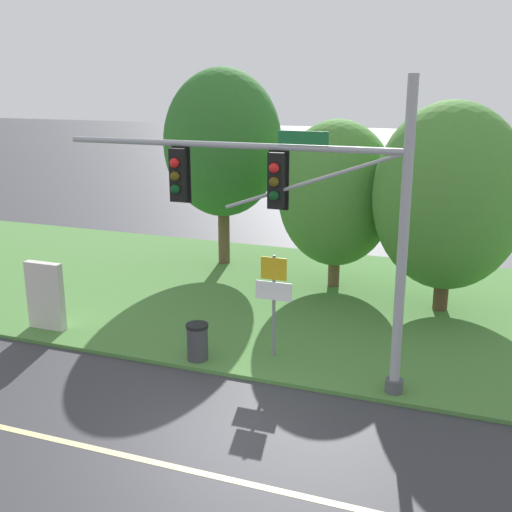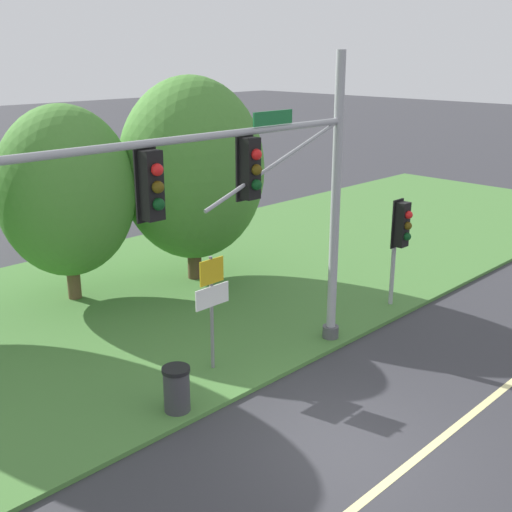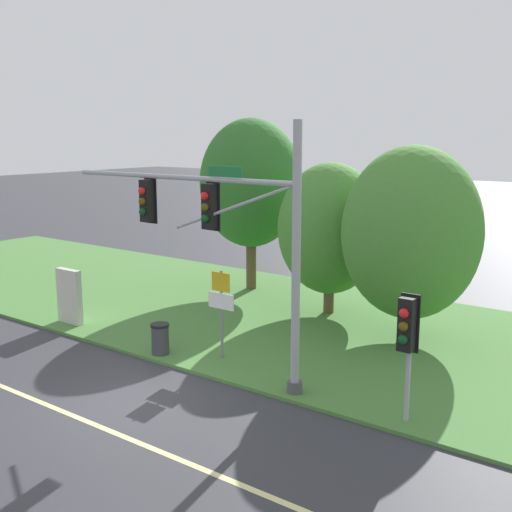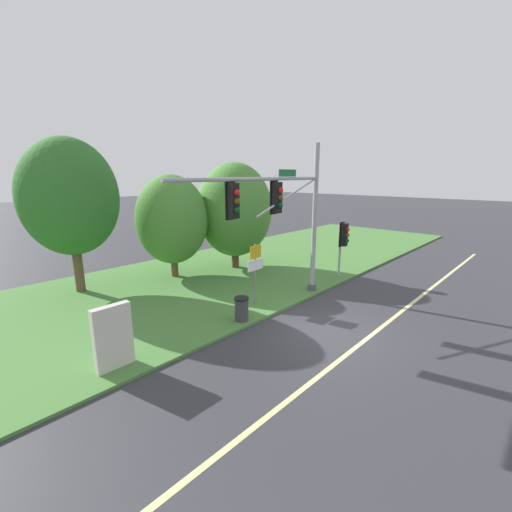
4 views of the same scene
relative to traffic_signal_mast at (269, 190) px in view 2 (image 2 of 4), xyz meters
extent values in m
plane|color=#333338|center=(-0.93, -2.94, -4.17)|extent=(160.00, 160.00, 0.00)
cube|color=beige|center=(-0.93, -4.14, -4.16)|extent=(36.00, 0.16, 0.01)
cube|color=#477A38|center=(-0.93, 5.31, -4.12)|extent=(48.00, 11.50, 0.10)
cylinder|color=#9EA0A5|center=(2.27, 0.00, -0.65)|extent=(0.22, 0.22, 6.83)
cylinder|color=#4C4C51|center=(2.27, 0.00, -3.92)|extent=(0.40, 0.40, 0.30)
cylinder|color=#9EA0A5|center=(-1.73, 0.00, 1.24)|extent=(7.98, 0.14, 0.14)
cylinder|color=#9EA0A5|center=(0.27, 0.00, 0.54)|extent=(4.02, 0.08, 1.48)
cube|color=black|center=(-0.53, 0.00, 0.51)|extent=(0.34, 0.28, 1.22)
cube|color=black|center=(-0.53, 0.16, 0.51)|extent=(0.46, 0.04, 1.34)
sphere|color=red|center=(-0.53, -0.17, 0.81)|extent=(0.22, 0.22, 0.22)
sphere|color=#51420C|center=(-0.53, -0.17, 0.51)|extent=(0.22, 0.22, 0.22)
sphere|color=#0C4219|center=(-0.53, -0.17, 0.21)|extent=(0.22, 0.22, 0.22)
cube|color=black|center=(-2.92, 0.00, 0.51)|extent=(0.34, 0.28, 1.22)
cube|color=black|center=(-2.92, 0.16, 0.51)|extent=(0.46, 0.04, 1.34)
sphere|color=red|center=(-2.92, -0.17, 0.81)|extent=(0.22, 0.22, 0.22)
sphere|color=#51420C|center=(-2.92, -0.17, 0.51)|extent=(0.22, 0.22, 0.22)
sphere|color=#0C4219|center=(-2.92, -0.17, 0.21)|extent=(0.22, 0.22, 0.22)
cube|color=#196B33|center=(0.07, -0.05, 1.46)|extent=(1.10, 0.04, 0.28)
cylinder|color=#9EA0A5|center=(5.22, 0.20, -2.61)|extent=(0.12, 0.12, 2.91)
cube|color=black|center=(5.22, 0.00, -1.72)|extent=(0.34, 0.28, 1.22)
cube|color=black|center=(5.22, 0.16, -1.72)|extent=(0.46, 0.04, 1.34)
sphere|color=red|center=(5.22, -0.18, -1.42)|extent=(0.22, 0.22, 0.22)
sphere|color=#51420C|center=(5.22, -0.18, -1.72)|extent=(0.22, 0.22, 0.22)
sphere|color=#0C4219|center=(5.22, -0.18, -2.02)|extent=(0.22, 0.22, 0.22)
cylinder|color=slate|center=(-0.87, 0.87, -2.75)|extent=(0.08, 0.08, 2.62)
cube|color=gold|center=(-0.87, 0.84, -1.77)|extent=(0.65, 0.03, 0.56)
cube|color=white|center=(-0.87, 0.84, -2.34)|extent=(0.93, 0.03, 0.46)
cylinder|color=brown|center=(-0.82, 6.93, -3.03)|extent=(0.38, 0.38, 2.08)
ellipsoid|color=#478433|center=(-0.82, 6.93, -0.94)|extent=(3.79, 3.79, 4.74)
cylinder|color=#4C3823|center=(2.75, 5.81, -2.94)|extent=(0.44, 0.44, 2.25)
ellipsoid|color=#478433|center=(2.75, 5.81, -0.62)|extent=(4.36, 4.36, 5.45)
cylinder|color=#38383D|center=(-2.56, 0.02, -3.64)|extent=(0.52, 0.52, 0.85)
cylinder|color=black|center=(-2.56, 0.02, -3.18)|extent=(0.56, 0.56, 0.08)
camera|label=1|loc=(3.92, -13.19, 2.70)|focal=45.00mm
camera|label=2|loc=(-9.39, -8.98, 2.72)|focal=45.00mm
camera|label=3|loc=(10.73, -12.92, 2.47)|focal=45.00mm
camera|label=4|loc=(-11.22, -8.63, 1.40)|focal=24.00mm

